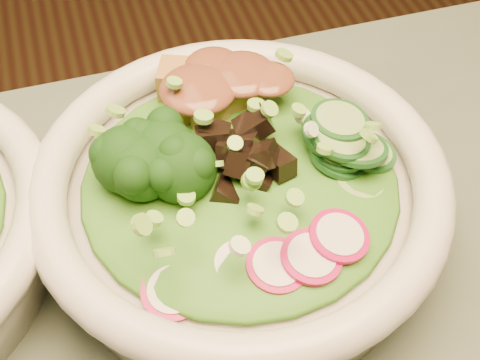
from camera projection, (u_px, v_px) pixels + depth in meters
name	position (u px, v px, depth m)	size (l,w,h in m)	color
salad_bowl	(240.00, 199.00, 0.45)	(0.27, 0.27, 0.07)	silver
lettuce_bed	(240.00, 179.00, 0.43)	(0.21, 0.21, 0.02)	#2A6114
broccoli_florets	(140.00, 184.00, 0.41)	(0.08, 0.07, 0.04)	black
radish_slices	(275.00, 259.00, 0.39)	(0.11, 0.04, 0.02)	#A80C48
cucumber_slices	(339.00, 149.00, 0.43)	(0.07, 0.07, 0.04)	#7CA45B
mushroom_heap	(235.00, 150.00, 0.43)	(0.07, 0.07, 0.04)	black
tofu_cubes	(219.00, 99.00, 0.46)	(0.09, 0.06, 0.04)	#A47C36
peanut_sauce	(218.00, 85.00, 0.45)	(0.07, 0.06, 0.02)	brown
scallion_garnish	(240.00, 153.00, 0.41)	(0.20, 0.20, 0.02)	#7BBD42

